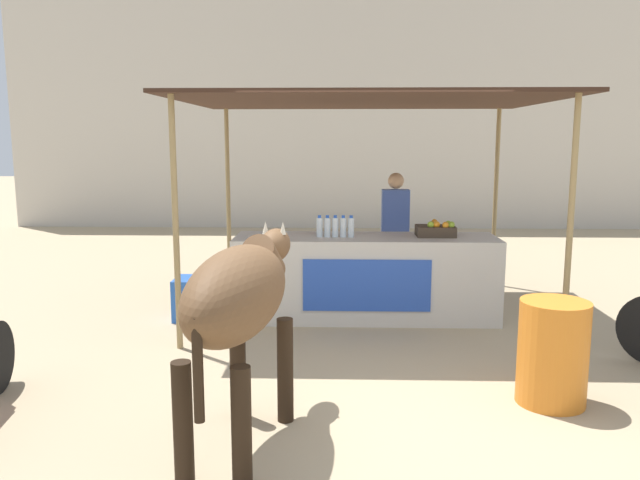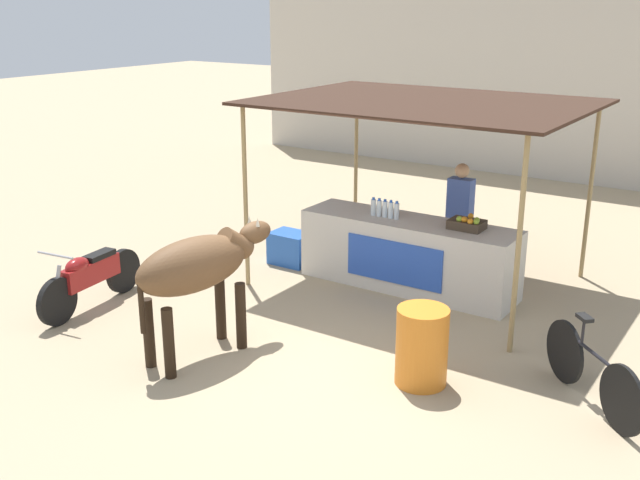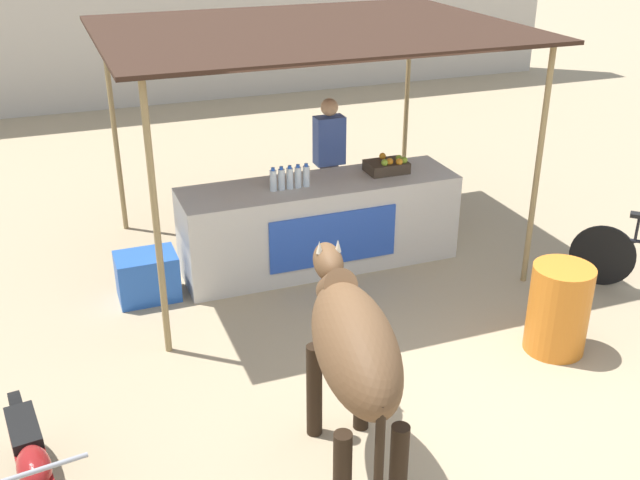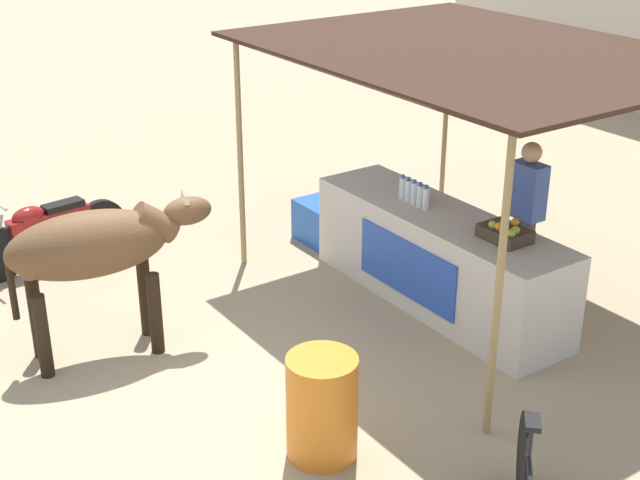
# 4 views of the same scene
# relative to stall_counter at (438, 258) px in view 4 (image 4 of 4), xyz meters

# --- Properties ---
(ground_plane) EXTENTS (60.00, 60.00, 0.00)m
(ground_plane) POSITION_rel_stall_counter_xyz_m (0.00, -2.20, -0.48)
(ground_plane) COLOR tan
(stall_counter) EXTENTS (3.00, 0.82, 0.96)m
(stall_counter) POSITION_rel_stall_counter_xyz_m (0.00, 0.00, 0.00)
(stall_counter) COLOR beige
(stall_counter) RESTS_ON ground
(stall_awning) EXTENTS (4.20, 3.20, 2.52)m
(stall_awning) POSITION_rel_stall_counter_xyz_m (0.00, 0.30, 1.94)
(stall_awning) COLOR #382319
(stall_awning) RESTS_ON ground
(water_bottle_row) EXTENTS (0.43, 0.07, 0.25)m
(water_bottle_row) POSITION_rel_stall_counter_xyz_m (-0.35, -0.05, 0.59)
(water_bottle_row) COLOR silver
(water_bottle_row) RESTS_ON stall_counter
(fruit_crate) EXTENTS (0.44, 0.32, 0.18)m
(fruit_crate) POSITION_rel_stall_counter_xyz_m (0.81, 0.04, 0.55)
(fruit_crate) COLOR #3F3326
(fruit_crate) RESTS_ON stall_counter
(vendor_behind_counter) EXTENTS (0.34, 0.22, 1.65)m
(vendor_behind_counter) POSITION_rel_stall_counter_xyz_m (0.40, 0.75, 0.37)
(vendor_behind_counter) COLOR #383842
(vendor_behind_counter) RESTS_ON ground
(cooler_box) EXTENTS (0.60, 0.44, 0.48)m
(cooler_box) POSITION_rel_stall_counter_xyz_m (-1.90, -0.10, -0.24)
(cooler_box) COLOR blue
(cooler_box) RESTS_ON ground
(water_barrel) EXTENTS (0.54, 0.54, 0.83)m
(water_barrel) POSITION_rel_stall_counter_xyz_m (1.37, -2.34, -0.07)
(water_barrel) COLOR orange
(water_barrel) RESTS_ON ground
(cow) EXTENTS (0.76, 1.85, 1.44)m
(cow) POSITION_rel_stall_counter_xyz_m (-0.95, -3.12, 0.55)
(cow) COLOR brown
(cow) RESTS_ON ground
(motorcycle_parked) EXTENTS (0.55, 1.80, 0.90)m
(motorcycle_parked) POSITION_rel_stall_counter_xyz_m (-3.03, -2.90, -0.05)
(motorcycle_parked) COLOR black
(motorcycle_parked) RESTS_ON ground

